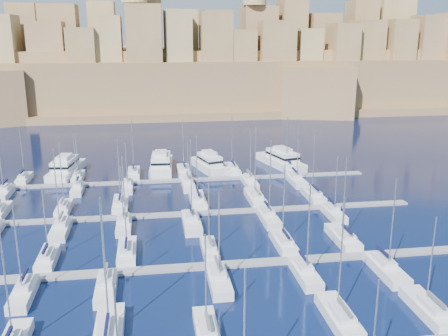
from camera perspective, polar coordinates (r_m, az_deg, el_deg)
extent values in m
plane|color=black|center=(84.68, -2.64, -7.66)|extent=(600.00, 600.00, 0.00)
cube|color=slate|center=(73.75, -1.65, -11.12)|extent=(84.00, 2.00, 0.40)
cube|color=slate|center=(93.86, -3.29, -5.20)|extent=(84.00, 2.00, 0.40)
cube|color=slate|center=(114.67, -4.32, -1.39)|extent=(84.00, 2.00, 0.40)
cylinder|color=#9EA0A8|center=(57.74, -23.62, -12.35)|extent=(0.18, 0.18, 12.19)
cube|color=black|center=(58.52, -23.56, -17.23)|extent=(0.35, 3.52, 0.35)
cube|color=silver|center=(59.67, -13.01, -18.06)|extent=(3.12, 10.41, 1.72)
cube|color=silver|center=(58.14, -13.16, -17.62)|extent=(2.19, 4.68, 0.70)
cylinder|color=#9EA0A8|center=(56.03, -13.49, -10.55)|extent=(0.18, 0.18, 15.07)
cube|color=black|center=(57.15, -13.26, -17.01)|extent=(0.35, 4.16, 0.35)
cube|color=silver|center=(58.83, -1.99, -18.22)|extent=(2.50, 8.33, 1.62)
cube|color=silver|center=(57.50, -1.90, -17.71)|extent=(1.75, 3.75, 0.70)
cylinder|color=#9EA0A8|center=(56.01, -2.10, -12.68)|extent=(0.18, 0.18, 10.80)
cube|color=#595B60|center=(56.59, -1.86, -17.04)|extent=(0.35, 3.33, 0.35)
cube|color=silver|center=(62.68, 12.96, -16.31)|extent=(2.84, 9.45, 1.67)
cube|color=silver|center=(61.33, 13.35, -15.81)|extent=(1.98, 4.25, 0.70)
cylinder|color=#9EA0A8|center=(59.44, 13.24, -9.67)|extent=(0.18, 0.18, 13.88)
cube|color=#595B60|center=(60.43, 13.59, -15.17)|extent=(0.35, 3.78, 0.35)
cube|color=silver|center=(67.29, 22.26, -14.79)|extent=(2.81, 9.36, 1.67)
cube|color=silver|center=(66.04, 22.79, -14.27)|extent=(1.96, 4.21, 0.70)
cylinder|color=#9EA0A8|center=(64.83, 22.62, -9.72)|extent=(0.18, 0.18, 10.99)
cube|color=#595B60|center=(65.20, 23.10, -13.65)|extent=(0.35, 3.74, 0.35)
cylinder|color=#9EA0A8|center=(46.05, 2.34, -18.24)|extent=(0.18, 0.18, 12.38)
cylinder|color=#9EA0A8|center=(49.94, 16.83, -17.38)|extent=(0.18, 0.18, 10.37)
cube|color=silver|center=(79.50, -19.46, -9.76)|extent=(2.55, 8.49, 1.62)
cube|color=silver|center=(78.27, -19.65, -9.25)|extent=(1.78, 3.82, 0.70)
cylinder|color=#9EA0A8|center=(77.68, -19.79, -5.69)|extent=(0.18, 0.18, 10.13)
cube|color=black|center=(77.48, -19.77, -8.67)|extent=(0.35, 3.40, 0.35)
cube|color=silver|center=(78.36, -11.02, -9.49)|extent=(2.76, 9.20, 1.66)
cube|color=silver|center=(77.04, -11.09, -8.97)|extent=(1.93, 4.14, 0.70)
cylinder|color=#9EA0A8|center=(75.85, -11.31, -3.86)|extent=(0.18, 0.18, 14.28)
cube|color=black|center=(76.20, -11.14, -8.39)|extent=(0.35, 3.68, 0.35)
cube|color=silver|center=(77.95, -1.68, -9.36)|extent=(2.26, 7.53, 1.58)
cube|color=silver|center=(76.80, -1.62, -8.82)|extent=(1.58, 3.39, 0.70)
cylinder|color=#9EA0A8|center=(76.10, -1.75, -5.33)|extent=(0.18, 0.18, 9.87)
cube|color=#595B60|center=(76.04, -1.59, -8.22)|extent=(0.35, 3.01, 0.35)
cube|color=silver|center=(80.71, 6.78, -8.55)|extent=(2.68, 8.94, 1.65)
cube|color=silver|center=(79.46, 6.98, -8.03)|extent=(1.88, 4.02, 0.70)
cylinder|color=#9EA0A8|center=(78.64, 6.85, -3.88)|extent=(0.18, 0.18, 11.94)
cube|color=black|center=(78.65, 7.09, -7.45)|extent=(0.35, 3.57, 0.35)
cube|color=silver|center=(84.15, 13.42, -7.84)|extent=(2.93, 9.75, 1.69)
cube|color=silver|center=(82.87, 13.72, -7.33)|extent=(2.05, 4.39, 0.70)
cylinder|color=#9EA0A8|center=(82.09, 13.60, -3.09)|extent=(0.18, 0.18, 12.66)
cube|color=black|center=(82.06, 13.89, -6.78)|extent=(0.35, 3.90, 0.35)
cube|color=silver|center=(70.61, -21.92, -13.30)|extent=(2.52, 8.40, 1.62)
cube|color=silver|center=(70.81, -21.86, -12.15)|extent=(1.76, 3.78, 0.70)
cylinder|color=#9EA0A8|center=(67.47, -22.55, -8.54)|extent=(0.18, 0.18, 11.50)
cube|color=black|center=(70.72, -21.87, -11.23)|extent=(0.35, 3.36, 0.35)
cube|color=silver|center=(68.79, -13.31, -13.32)|extent=(2.58, 8.60, 1.63)
cube|color=silver|center=(69.01, -13.31, -12.13)|extent=(1.81, 3.87, 0.70)
cylinder|color=#9EA0A8|center=(65.60, -13.68, -8.53)|extent=(0.18, 0.18, 11.29)
cube|color=#595B60|center=(68.92, -13.34, -11.19)|extent=(0.35, 3.44, 0.35)
cube|color=silver|center=(68.81, -0.61, -12.86)|extent=(2.70, 8.99, 1.65)
cube|color=silver|center=(69.06, -0.72, -11.65)|extent=(1.89, 4.05, 0.70)
cylinder|color=#9EA0A8|center=(65.46, -0.57, -7.75)|extent=(0.18, 0.18, 12.04)
cube|color=#595B60|center=(68.99, -0.77, -10.71)|extent=(0.35, 3.60, 0.35)
cube|color=silver|center=(71.45, 9.27, -11.96)|extent=(2.60, 8.66, 1.63)
cube|color=silver|center=(71.67, 9.10, -10.82)|extent=(1.82, 3.90, 0.70)
cylinder|color=#9EA0A8|center=(68.16, 9.63, -6.83)|extent=(0.18, 0.18, 12.49)
cube|color=black|center=(71.59, 9.03, -9.92)|extent=(0.35, 3.47, 0.35)
cube|color=silver|center=(75.25, 18.06, -11.07)|extent=(2.89, 9.62, 1.68)
cube|color=silver|center=(75.51, 17.81, -9.95)|extent=(2.02, 4.33, 0.70)
cylinder|color=#9EA0A8|center=(72.03, 18.70, -6.05)|extent=(0.18, 0.18, 12.79)
cube|color=black|center=(75.48, 17.72, -9.08)|extent=(0.35, 3.85, 0.35)
cube|color=silver|center=(102.35, -24.18, -4.62)|extent=(2.55, 8.51, 1.63)
cube|color=silver|center=(99.69, -17.81, -4.51)|extent=(2.49, 8.29, 1.61)
cube|color=silver|center=(98.55, -17.94, -4.03)|extent=(1.74, 3.73, 0.70)
cylinder|color=#9EA0A8|center=(98.07, -18.10, -0.64)|extent=(0.18, 0.18, 12.13)
cube|color=#595B60|center=(97.83, -18.03, -3.53)|extent=(0.35, 3.32, 0.35)
cube|color=silver|center=(99.05, -11.72, -4.18)|extent=(2.86, 9.54, 1.68)
cube|color=silver|center=(97.76, -11.78, -3.71)|extent=(2.00, 4.29, 0.70)
cylinder|color=#9EA0A8|center=(97.45, -11.92, -0.22)|extent=(0.18, 0.18, 12.28)
cube|color=black|center=(96.98, -11.83, -3.21)|extent=(0.35, 3.82, 0.35)
cube|color=silver|center=(99.37, -3.03, -3.81)|extent=(2.94, 9.81, 1.69)
cube|color=silver|center=(98.06, -2.98, -3.33)|extent=(2.06, 4.42, 0.70)
cylinder|color=#9EA0A8|center=(97.78, -3.12, 0.17)|extent=(0.18, 0.18, 12.32)
cube|color=black|center=(97.27, -2.96, -2.84)|extent=(0.35, 3.93, 0.35)
cube|color=silver|center=(101.06, 3.58, -3.49)|extent=(2.93, 9.77, 1.69)
cube|color=silver|center=(99.77, 3.71, -3.01)|extent=(2.05, 4.40, 0.70)
cylinder|color=#9EA0A8|center=(99.33, 3.60, 0.79)|extent=(0.18, 0.18, 13.62)
cube|color=#595B60|center=(99.00, 3.78, -2.52)|extent=(0.35, 3.91, 0.35)
cube|color=silver|center=(103.93, 10.13, -3.17)|extent=(2.78, 9.25, 1.66)
cube|color=silver|center=(102.74, 10.32, -2.71)|extent=(1.94, 4.16, 0.70)
cylinder|color=#9EA0A8|center=(102.31, 10.24, 0.82)|extent=(0.18, 0.18, 13.03)
cube|color=black|center=(102.01, 10.43, -2.23)|extent=(0.35, 3.70, 0.35)
cube|color=silver|center=(89.60, -18.15, -6.76)|extent=(2.74, 9.13, 1.66)
cube|color=silver|center=(90.03, -18.12, -5.85)|extent=(1.92, 4.11, 0.70)
cylinder|color=#9EA0A8|center=(86.72, -18.61, -2.21)|extent=(0.18, 0.18, 13.53)
cube|color=#595B60|center=(90.09, -18.13, -5.12)|extent=(0.35, 3.65, 0.35)
cube|color=silver|center=(88.70, -11.35, -6.52)|extent=(2.53, 8.44, 1.62)
cube|color=silver|center=(89.07, -11.36, -5.62)|extent=(1.77, 3.80, 0.70)
cylinder|color=#9EA0A8|center=(86.34, -11.56, -3.02)|extent=(0.18, 0.18, 10.03)
cube|color=#595B60|center=(89.10, -11.39, -4.89)|extent=(0.35, 3.38, 0.35)
cube|color=silver|center=(88.09, -3.72, -6.36)|extent=(2.98, 9.94, 1.70)
cube|color=silver|center=(88.58, -3.79, -5.41)|extent=(2.09, 4.47, 0.70)
cylinder|color=#9EA0A8|center=(84.99, -3.78, -1.45)|extent=(0.18, 0.18, 14.34)
cube|color=black|center=(88.68, -3.83, -4.66)|extent=(0.35, 3.97, 0.35)
cube|color=silver|center=(90.60, 5.12, -5.78)|extent=(2.73, 9.09, 1.65)
cube|color=silver|center=(91.01, 5.00, -4.89)|extent=(1.91, 4.09, 0.70)
cylinder|color=#9EA0A8|center=(87.73, 5.30, -1.22)|extent=(0.18, 0.18, 13.65)
cube|color=black|center=(91.07, 4.95, -4.17)|extent=(0.35, 3.64, 0.35)
cube|color=silver|center=(94.52, 12.40, -5.20)|extent=(2.49, 8.30, 1.62)
cube|color=silver|center=(94.86, 12.27, -4.37)|extent=(1.74, 3.74, 0.70)
cylinder|color=#9EA0A8|center=(92.27, 12.70, -1.80)|extent=(0.18, 0.18, 10.35)
cube|color=black|center=(94.88, 12.22, -3.69)|extent=(0.35, 3.32, 0.35)
cube|color=silver|center=(122.57, -21.86, -1.23)|extent=(2.40, 8.00, 1.60)
cube|color=silver|center=(121.52, -22.00, -0.82)|extent=(1.68, 3.60, 0.70)
cylinder|color=#9EA0A8|center=(121.38, -22.12, 1.80)|extent=(0.18, 0.18, 11.53)
cube|color=black|center=(120.88, -22.09, -0.39)|extent=(0.35, 3.20, 0.35)
cube|color=silver|center=(120.26, -16.32, -1.04)|extent=(2.36, 7.88, 1.59)
cube|color=silver|center=(119.20, -16.41, -0.62)|extent=(1.65, 3.55, 0.70)
cylinder|color=#9EA0A8|center=(119.24, -16.50, 1.62)|extent=(0.18, 0.18, 9.71)
cube|color=#595B60|center=(118.56, -16.47, -0.18)|extent=(0.35, 3.15, 0.35)
cube|color=silver|center=(119.77, -10.26, -0.71)|extent=(2.76, 9.21, 1.66)
cube|color=silver|center=(118.57, -10.29, -0.28)|extent=(1.93, 4.15, 0.70)
cylinder|color=#9EA0A8|center=(118.54, -10.41, 2.57)|extent=(0.18, 0.18, 12.18)
cube|color=black|center=(117.85, -10.32, 0.15)|extent=(0.35, 3.69, 0.35)
cube|color=silver|center=(120.24, -4.61, -0.44)|extent=(2.95, 9.84, 1.69)
cube|color=silver|center=(118.98, -4.59, -0.01)|extent=(2.07, 4.43, 0.70)
cylinder|color=#9EA0A8|center=(119.08, -4.69, 2.75)|extent=(0.18, 0.18, 11.78)
cube|color=black|center=(118.23, -4.58, 0.42)|extent=(0.35, 3.94, 0.35)
cube|color=silver|center=(121.45, 0.93, -0.23)|extent=(2.88, 9.61, 1.68)
cube|color=silver|center=(120.22, 1.01, 0.19)|extent=(2.02, 4.32, 0.70)
cylinder|color=#9EA0A8|center=(120.23, 0.91, 3.04)|extent=(0.18, 0.18, 12.32)
cube|color=black|center=(119.49, 1.05, 0.62)|extent=(0.35, 3.84, 0.35)
cube|color=silver|center=(124.21, 7.17, 0.00)|extent=(2.78, 9.28, 1.66)
cube|color=silver|center=(123.05, 7.31, 0.41)|extent=(1.95, 4.17, 0.70)
cylinder|color=#9EA0A8|center=(123.06, 7.22, 3.08)|extent=(0.18, 0.18, 11.80)
cube|color=black|center=(122.35, 7.38, 0.83)|extent=(0.35, 3.71, 0.35)
cube|color=silver|center=(113.41, -23.80, -2.71)|extent=(2.59, 8.64, 1.63)
cube|color=silver|center=(113.87, -23.75, -2.02)|extent=(1.81, 3.89, 0.70)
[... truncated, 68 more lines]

